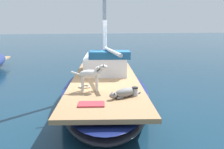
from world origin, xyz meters
The scene contains 8 objects.
ground_plane centered at (0.00, 0.00, 0.00)m, with size 120.00×120.00×0.00m, color #143347.
sailboat_main centered at (0.00, 0.00, 0.34)m, with size 3.84×7.58×0.66m.
cabin_house centered at (0.23, 1.10, 1.01)m, with size 1.79×2.45×0.84m.
dog_grey centered at (0.08, -1.99, 0.77)m, with size 0.90×0.49×0.22m.
dog_white centered at (-0.60, -1.27, 1.08)m, with size 0.94×0.27×0.70m.
deck_winch centered at (0.36, -1.92, 0.76)m, with size 0.16×0.16×0.21m.
coiled_rope centered at (-0.74, -0.87, 0.68)m, with size 0.32×0.32×0.04m, color beige.
deck_towel centered at (-0.76, -2.38, 0.68)m, with size 0.56×0.36×0.03m, color #C6333D.
Camera 1 is at (-1.40, -7.25, 2.33)m, focal length 38.52 mm.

